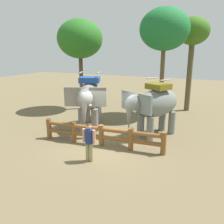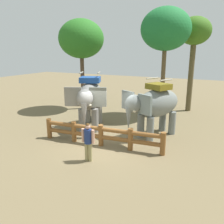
# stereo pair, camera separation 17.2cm
# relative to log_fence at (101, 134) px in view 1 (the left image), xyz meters

# --- Properties ---
(ground_plane) EXTENTS (60.00, 60.00, 0.00)m
(ground_plane) POSITION_rel_log_fence_xyz_m (0.00, 0.09, -0.60)
(ground_plane) COLOR brown
(log_fence) EXTENTS (6.15, 0.80, 1.05)m
(log_fence) POSITION_rel_log_fence_xyz_m (0.00, 0.00, 0.00)
(log_fence) COLOR brown
(log_fence) RESTS_ON ground
(elephant_near_left) EXTENTS (2.85, 3.91, 3.29)m
(elephant_near_left) POSITION_rel_log_fence_xyz_m (-1.84, 2.06, 1.25)
(elephant_near_left) COLOR gray
(elephant_near_left) RESTS_ON ground
(elephant_center) EXTENTS (2.87, 3.63, 3.10)m
(elephant_center) POSITION_rel_log_fence_xyz_m (1.92, 2.36, 1.14)
(elephant_center) COLOR slate
(elephant_center) RESTS_ON ground
(tourist_woman_in_black) EXTENTS (0.58, 0.34, 1.65)m
(tourist_woman_in_black) POSITION_rel_log_fence_xyz_m (0.31, -1.65, 0.35)
(tourist_woman_in_black) COLOR #9C925F
(tourist_woman_in_black) RESTS_ON ground
(tree_far_left) EXTENTS (2.32, 2.32, 6.82)m
(tree_far_left) POSITION_rel_log_fence_xyz_m (2.73, 8.93, 5.01)
(tree_far_left) COLOR brown
(tree_far_left) RESTS_ON ground
(tree_back_center) EXTENTS (3.26, 3.26, 7.23)m
(tree_back_center) POSITION_rel_log_fence_xyz_m (1.22, 6.65, 5.19)
(tree_back_center) COLOR brown
(tree_back_center) RESTS_ON ground
(tree_far_right) EXTENTS (3.36, 3.36, 6.75)m
(tree_far_right) POSITION_rel_log_fence_xyz_m (-4.87, 5.94, 4.69)
(tree_far_right) COLOR brown
(tree_far_right) RESTS_ON ground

